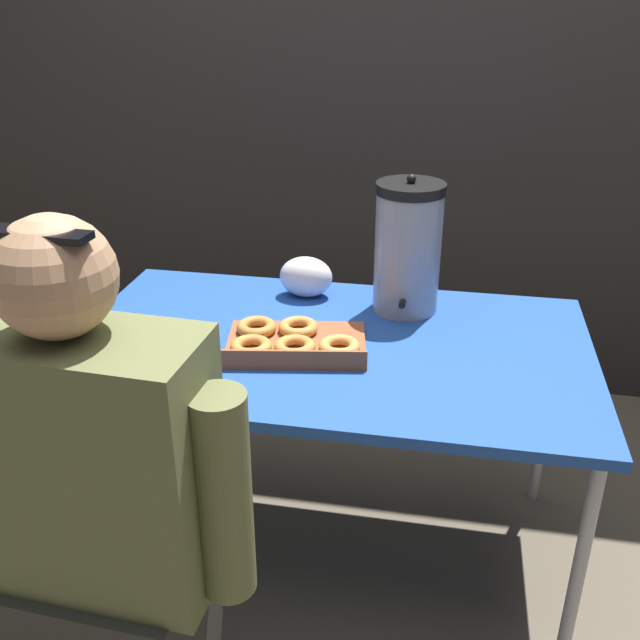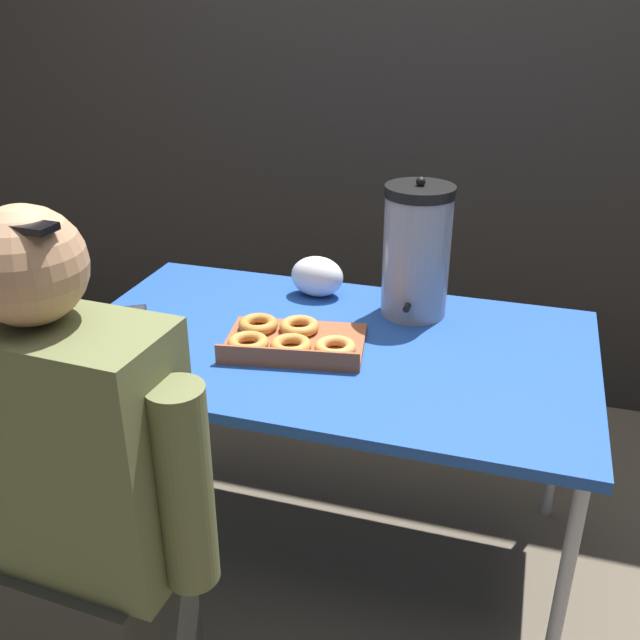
% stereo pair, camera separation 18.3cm
% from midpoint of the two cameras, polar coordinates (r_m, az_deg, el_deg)
% --- Properties ---
extents(ground_plane, '(12.00, 12.00, 0.00)m').
position_cam_midpoint_polar(ground_plane, '(2.26, -1.83, -17.76)').
color(ground_plane, brown).
extents(back_wall, '(6.00, 0.11, 2.48)m').
position_cam_midpoint_polar(back_wall, '(2.79, 3.09, 19.16)').
color(back_wall, '#282623').
rests_on(back_wall, ground).
extents(folding_table, '(1.35, 0.80, 0.70)m').
position_cam_midpoint_polar(folding_table, '(1.88, -2.11, -2.97)').
color(folding_table, '#1E479E').
rests_on(folding_table, ground).
extents(donut_box, '(0.39, 0.30, 0.05)m').
position_cam_midpoint_polar(donut_box, '(1.82, -5.16, -1.82)').
color(donut_box, brown).
rests_on(donut_box, folding_table).
extents(coffee_urn, '(0.19, 0.21, 0.39)m').
position_cam_midpoint_polar(coffee_urn, '(1.98, 4.40, 5.73)').
color(coffee_urn, '#939399').
rests_on(coffee_urn, folding_table).
extents(cell_phone, '(0.14, 0.16, 0.01)m').
position_cam_midpoint_polar(cell_phone, '(2.02, -18.00, -0.51)').
color(cell_phone, black).
rests_on(cell_phone, folding_table).
extents(plastic_bag, '(0.16, 0.11, 0.12)m').
position_cam_midpoint_polar(plastic_bag, '(2.11, -3.62, 3.42)').
color(plastic_bag, white).
rests_on(plastic_bag, folding_table).
extents(person_seated, '(0.63, 0.28, 1.23)m').
position_cam_midpoint_polar(person_seated, '(1.53, -20.71, -16.21)').
color(person_seated, '#33332D').
rests_on(person_seated, ground).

